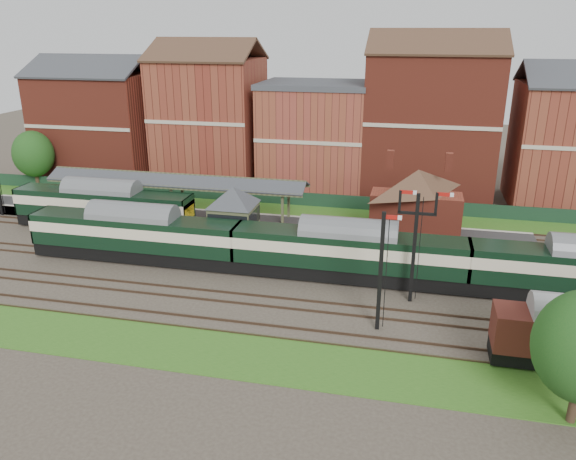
% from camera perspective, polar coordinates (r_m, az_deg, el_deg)
% --- Properties ---
extents(ground, '(160.00, 160.00, 0.00)m').
position_cam_1_polar(ground, '(45.24, -3.04, -4.23)').
color(ground, '#473D33').
rests_on(ground, ground).
extents(grass_back, '(90.00, 4.50, 0.06)m').
position_cam_1_polar(grass_back, '(59.75, 1.11, 1.95)').
color(grass_back, '#2D6619').
rests_on(grass_back, ground).
extents(grass_front, '(90.00, 5.00, 0.06)m').
position_cam_1_polar(grass_front, '(35.19, -8.44, -11.99)').
color(grass_front, '#2D6619').
rests_on(grass_front, ground).
extents(fence, '(90.00, 0.12, 1.50)m').
position_cam_1_polar(fence, '(61.40, 1.49, 3.15)').
color(fence, '#193823').
rests_on(fence, ground).
extents(platform, '(55.00, 3.40, 1.00)m').
position_cam_1_polar(platform, '(55.10, -5.32, 0.80)').
color(platform, '#2D2D2D').
rests_on(platform, ground).
extents(signal_box, '(5.40, 5.40, 6.00)m').
position_cam_1_polar(signal_box, '(47.80, -5.52, 1.17)').
color(signal_box, '#637251').
rests_on(signal_box, ground).
extents(brick_hut, '(3.20, 2.64, 2.94)m').
position_cam_1_polar(brick_hut, '(46.71, 3.94, -1.85)').
color(brick_hut, maroon).
rests_on(brick_hut, ground).
extents(station_building, '(8.10, 8.10, 5.90)m').
position_cam_1_polar(station_building, '(51.50, 12.89, 3.03)').
color(station_building, maroon).
rests_on(station_building, platform).
extents(canopy, '(26.00, 3.89, 4.08)m').
position_cam_1_polar(canopy, '(56.03, -11.32, 5.18)').
color(canopy, '#46492D').
rests_on(canopy, platform).
extents(semaphore_bracket, '(3.60, 0.25, 8.18)m').
position_cam_1_polar(semaphore_bracket, '(39.66, 12.81, -1.05)').
color(semaphore_bracket, black).
rests_on(semaphore_bracket, ground).
extents(semaphore_siding, '(1.23, 0.25, 8.00)m').
position_cam_1_polar(semaphore_siding, '(35.70, 9.42, -4.05)').
color(semaphore_siding, black).
rests_on(semaphore_siding, ground).
extents(town_backdrop, '(69.00, 10.00, 16.00)m').
position_cam_1_polar(town_backdrop, '(66.69, 2.60, 10.01)').
color(town_backdrop, maroon).
rests_on(town_backdrop, ground).
extents(dmu_train, '(53.18, 2.80, 4.09)m').
position_cam_1_polar(dmu_train, '(43.02, 6.10, -2.17)').
color(dmu_train, black).
rests_on(dmu_train, ground).
extents(platform_railcar, '(17.63, 2.78, 4.06)m').
position_cam_1_polar(platform_railcar, '(56.68, -18.25, 2.40)').
color(platform_railcar, black).
rests_on(platform_railcar, ground).
extents(goods_van_a, '(5.72, 2.48, 3.47)m').
position_cam_1_polar(goods_van_a, '(35.76, 24.64, -9.59)').
color(goods_van_a, black).
rests_on(goods_van_a, ground).
extents(tree_back, '(4.77, 4.77, 6.98)m').
position_cam_1_polar(tree_back, '(73.95, -24.46, 7.05)').
color(tree_back, '#382619').
rests_on(tree_back, ground).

